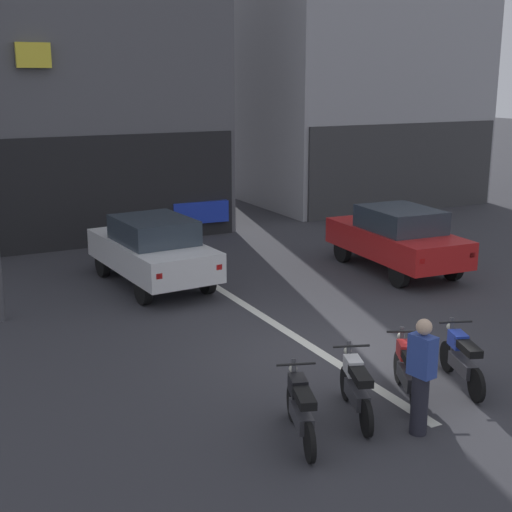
# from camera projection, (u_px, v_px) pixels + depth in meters

# --- Properties ---
(ground_plane) EXTENTS (120.00, 120.00, 0.00)m
(ground_plane) POSITION_uv_depth(u_px,v_px,m) (323.00, 355.00, 12.62)
(ground_plane) COLOR #333338
(lane_centre_line) EXTENTS (0.20, 18.00, 0.01)m
(lane_centre_line) POSITION_uv_depth(u_px,v_px,m) (195.00, 274.00, 17.80)
(lane_centre_line) COLOR silver
(lane_centre_line) RESTS_ON ground
(building_mid_block) EXTENTS (8.72, 7.96, 10.44)m
(building_mid_block) POSITION_uv_depth(u_px,v_px,m) (61.00, 64.00, 22.83)
(building_mid_block) COLOR #56565B
(building_mid_block) RESTS_ON ground
(building_far_right) EXTENTS (8.49, 7.16, 14.29)m
(building_far_right) POSITION_uv_depth(u_px,v_px,m) (354.00, 15.00, 27.34)
(building_far_right) COLOR #9E9EA3
(building_far_right) RESTS_ON ground
(car_white_crossing_near) EXTENTS (2.05, 4.22, 1.64)m
(car_white_crossing_near) POSITION_uv_depth(u_px,v_px,m) (152.00, 249.00, 16.64)
(car_white_crossing_near) COLOR black
(car_white_crossing_near) RESTS_ON ground
(car_red_parked_kerbside) EXTENTS (2.00, 4.20, 1.64)m
(car_red_parked_kerbside) POSITION_uv_depth(u_px,v_px,m) (397.00, 237.00, 17.87)
(car_red_parked_kerbside) COLOR black
(car_red_parked_kerbside) RESTS_ON ground
(car_blue_down_street) EXTENTS (2.12, 4.24, 1.64)m
(car_blue_down_street) POSITION_uv_depth(u_px,v_px,m) (183.00, 198.00, 23.61)
(car_blue_down_street) COLOR black
(car_blue_down_street) RESTS_ON ground
(motorcycle_black_row_leftmost) EXTENTS (0.68, 1.60, 0.98)m
(motorcycle_black_row_leftmost) POSITION_uv_depth(u_px,v_px,m) (300.00, 408.00, 9.57)
(motorcycle_black_row_leftmost) COLOR black
(motorcycle_black_row_leftmost) RESTS_ON ground
(motorcycle_white_row_left_mid) EXTENTS (0.70, 1.59, 0.98)m
(motorcycle_white_row_left_mid) POSITION_uv_depth(u_px,v_px,m) (356.00, 387.00, 10.22)
(motorcycle_white_row_left_mid) COLOR black
(motorcycle_white_row_left_mid) RESTS_ON ground
(motorcycle_red_row_centre) EXTENTS (0.80, 1.53, 0.98)m
(motorcycle_red_row_centre) POSITION_uv_depth(u_px,v_px,m) (408.00, 370.00, 10.82)
(motorcycle_red_row_centre) COLOR black
(motorcycle_red_row_centre) RESTS_ON ground
(motorcycle_blue_row_right_mid) EXTENTS (0.70, 1.59, 0.98)m
(motorcycle_blue_row_right_mid) POSITION_uv_depth(u_px,v_px,m) (462.00, 358.00, 11.26)
(motorcycle_blue_row_right_mid) COLOR black
(motorcycle_blue_row_right_mid) RESTS_ON ground
(person_by_motorcycles) EXTENTS (0.28, 0.39, 1.67)m
(person_by_motorcycles) POSITION_uv_depth(u_px,v_px,m) (421.00, 376.00, 9.62)
(person_by_motorcycles) COLOR #23232D
(person_by_motorcycles) RESTS_ON ground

